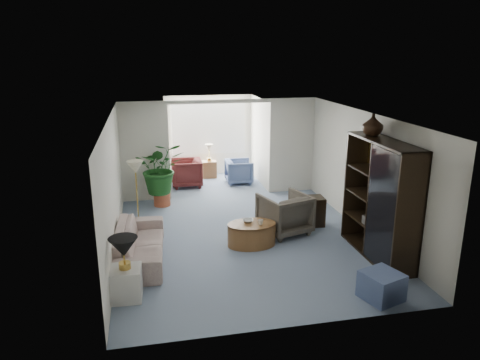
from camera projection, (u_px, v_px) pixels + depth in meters
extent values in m
plane|color=#8B9EB7|center=(246.00, 241.00, 9.11)|extent=(6.00, 6.00, 0.00)
plane|color=#8B9EB7|center=(215.00, 184.00, 12.97)|extent=(2.60, 2.60, 0.00)
cube|color=silver|center=(145.00, 152.00, 11.21)|extent=(1.20, 0.12, 2.50)
cube|color=silver|center=(292.00, 146.00, 11.96)|extent=(1.20, 0.12, 2.50)
cube|color=silver|center=(220.00, 102.00, 11.26)|extent=(2.60, 0.12, 0.10)
cube|color=white|center=(209.00, 129.00, 13.60)|extent=(2.20, 0.02, 1.50)
cube|color=white|center=(209.00, 129.00, 13.57)|extent=(2.20, 0.02, 1.50)
cube|color=#B4A990|center=(368.00, 154.00, 9.03)|extent=(0.04, 0.50, 0.40)
imported|color=beige|center=(140.00, 243.00, 8.23)|extent=(0.94, 2.16, 0.62)
cube|color=silver|center=(126.00, 283.00, 6.94)|extent=(0.49, 0.49, 0.51)
cone|color=black|center=(123.00, 247.00, 6.77)|extent=(0.44, 0.44, 0.30)
cone|color=beige|center=(135.00, 167.00, 9.78)|extent=(0.36, 0.36, 0.28)
cylinder|color=brown|center=(252.00, 234.00, 8.86)|extent=(1.13, 1.13, 0.45)
imported|color=beige|center=(248.00, 221.00, 8.87)|extent=(0.25, 0.25, 0.05)
imported|color=beige|center=(260.00, 222.00, 8.71)|extent=(0.13, 0.13, 0.10)
imported|color=#5C5349|center=(284.00, 213.00, 9.41)|extent=(1.14, 1.16, 0.85)
cube|color=black|center=(311.00, 211.00, 9.86)|extent=(0.55, 0.45, 0.63)
cube|color=black|center=(380.00, 200.00, 8.19)|extent=(0.52, 1.95, 2.17)
imported|color=#301C10|center=(373.00, 125.00, 8.31)|extent=(0.38, 0.38, 0.40)
cube|color=slate|center=(382.00, 286.00, 6.94)|extent=(0.68, 0.68, 0.43)
cylinder|color=#AE5132|center=(162.00, 199.00, 11.14)|extent=(0.40, 0.40, 0.32)
imported|color=#1B4E1A|center=(161.00, 168.00, 10.92)|extent=(1.14, 0.99, 1.27)
imported|color=slate|center=(239.00, 171.00, 12.97)|extent=(0.76, 0.74, 0.68)
imported|color=#521C1E|center=(187.00, 173.00, 12.66)|extent=(0.86, 0.84, 0.76)
cube|color=brown|center=(209.00, 169.00, 13.55)|extent=(0.42, 0.33, 0.50)
cube|color=#474542|center=(381.00, 202.00, 8.07)|extent=(0.30, 0.26, 0.16)
cube|color=#3C3936|center=(372.00, 220.00, 8.43)|extent=(0.30, 0.26, 0.16)
cube|color=black|center=(392.00, 182.00, 7.67)|extent=(0.30, 0.26, 0.16)
cube|color=black|center=(391.00, 234.00, 7.81)|extent=(0.30, 0.26, 0.16)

